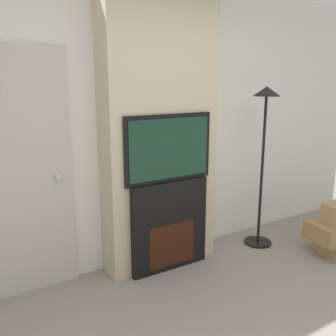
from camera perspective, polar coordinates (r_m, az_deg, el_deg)
The scene contains 7 objects.
wall_back at distance 3.66m, azimuth -2.75°, elevation 6.43°, with size 6.00×0.06×2.70m.
chimney_breast at distance 3.50m, azimuth -1.30°, elevation 6.13°, with size 1.11×0.30×2.70m.
fireplace at distance 3.61m, azimuth 0.01°, elevation -8.73°, with size 0.79×0.15×0.87m.
television at distance 3.40m, azimuth 0.03°, elevation 3.04°, with size 0.89×0.07×0.62m.
floor_lamp at distance 4.05m, azimuth 14.46°, elevation 5.22°, with size 0.30×0.30×1.72m.
box_stack at distance 4.33m, azimuth 24.22°, elevation -8.79°, with size 0.54×0.46×0.55m.
entry_door at distance 3.26m, azimuth -21.75°, elevation -1.21°, with size 0.87×0.09×2.05m.
Camera 1 is at (-1.75, -1.15, 1.79)m, focal length 40.00 mm.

